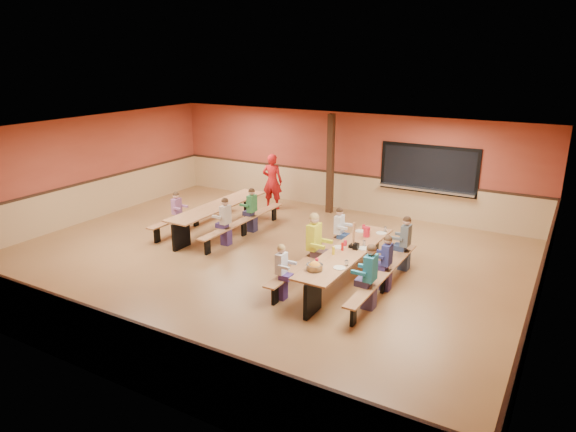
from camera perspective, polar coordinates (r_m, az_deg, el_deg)
The scene contains 23 objects.
ground at distance 12.19m, azimuth -3.55°, elevation -4.97°, with size 12.00×12.00×0.00m, color brown.
room_envelope at distance 11.95m, azimuth -3.61°, elevation -1.91°, with size 12.04×10.04×3.02m.
kitchen_pass_through at distance 15.12m, azimuth 15.32°, elevation 4.81°, with size 2.78×0.28×1.38m.
structural_post at distance 15.53m, azimuth 4.73°, elevation 5.75°, with size 0.18×0.18×3.00m, color black.
cafeteria_table_main at distance 10.88m, azimuth 6.55°, elevation -4.94°, with size 1.91×3.70×0.74m.
cafeteria_table_second at distance 14.16m, azimuth -7.71°, elevation 0.40°, with size 1.91×3.70×0.74m.
seated_child_white_left at distance 10.13m, azimuth -0.74°, elevation -6.29°, with size 0.33×0.27×1.14m, color silver, non-canonical shape.
seated_adult_yellow at distance 11.21m, azimuth 2.88°, elevation -3.20°, with size 0.46×0.38×1.40m, color yellow, non-canonical shape.
seated_child_grey_left at distance 12.37m, azimuth 5.68°, elevation -1.77°, with size 0.35×0.29×1.18m, color white, non-canonical shape.
seated_child_teal_right at distance 9.87m, azimuth 9.10°, elevation -6.74°, with size 0.41×0.33×1.28m, color teal, non-canonical shape.
seated_child_navy_right at distance 10.69m, azimuth 10.89°, elevation -5.20°, with size 0.35×0.29×1.18m, color navy, non-canonical shape.
seated_child_char_right at distance 11.77m, azimuth 12.91°, elevation -3.01°, with size 0.38×0.31×1.24m, color #525A5D, non-canonical shape.
seated_child_purple_sec at distance 14.11m, azimuth -12.22°, elevation 0.31°, with size 0.34×0.28×1.15m, color #935885, non-canonical shape.
seated_child_green_sec at distance 13.99m, azimuth -4.02°, elevation 0.64°, with size 0.37×0.30×1.21m, color #2E723B, non-canonical shape.
seated_child_tan_sec at distance 13.06m, azimuth -6.94°, elevation -0.66°, with size 0.37×0.31×1.22m, color #BEAE9A, non-canonical shape.
standing_woman at distance 16.03m, azimuth -1.76°, elevation 3.87°, with size 0.64×0.42×1.74m, color #B61416.
punch_pitcher at distance 11.66m, azimuth 8.73°, elevation -1.75°, with size 0.16×0.16×0.22m, color red.
chip_bowl at distance 9.79m, azimuth 2.97°, elevation -5.63°, with size 0.32×0.32×0.15m, color #FCA027, non-canonical shape.
napkin_dispenser at distance 10.89m, azimuth 7.57°, elevation -3.37°, with size 0.10×0.14×0.13m, color black.
condiment_mustard at distance 10.56m, azimuth 5.07°, elevation -3.85°, with size 0.06×0.06×0.17m, color yellow.
condiment_ketchup at distance 10.79m, azimuth 6.07°, elevation -3.40°, with size 0.06×0.06×0.17m, color #B2140F.
table_paddle at distance 10.96m, azimuth 7.28°, elevation -2.82°, with size 0.16×0.16×0.56m.
place_settings at distance 10.78m, azimuth 6.59°, elevation -3.61°, with size 0.65×3.30×0.11m, color beige, non-canonical shape.
Camera 1 is at (6.27, -9.36, 4.67)m, focal length 32.00 mm.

